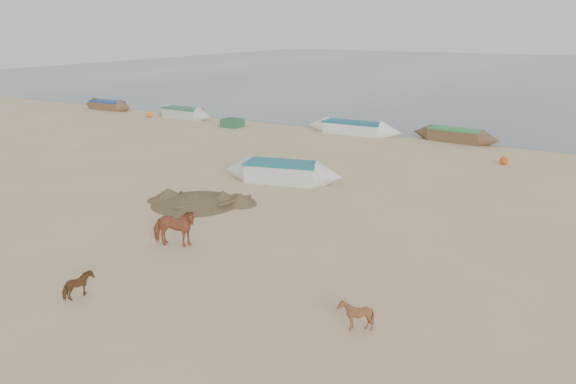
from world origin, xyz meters
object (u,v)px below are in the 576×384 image
Objects in this scene: near_canoe at (282,172)px; calf_right at (79,286)px; calf_front at (355,315)px; cow_adult at (174,228)px.

calf_right is at bearing -98.19° from near_canoe.
calf_front is at bearing -65.52° from near_canoe.
cow_adult is 2.17× the size of calf_right.
calf_front is 0.14× the size of near_canoe.
calf_right is (-7.22, -2.33, -0.03)m from calf_front.
near_canoe is (-1.07, 8.86, -0.18)m from cow_adult.
cow_adult reaches higher than calf_right.
cow_adult is 8.93m from near_canoe.
calf_front is 1.09× the size of calf_right.
calf_front is at bearing -127.15° from cow_adult.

